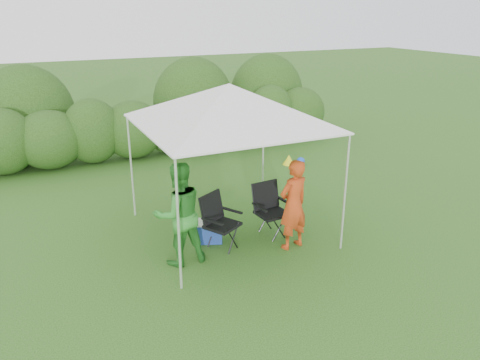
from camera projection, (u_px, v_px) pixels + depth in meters
name	position (u px, v px, depth m)	size (l,w,h in m)	color
ground	(241.00, 241.00, 8.65)	(70.00, 70.00, 0.00)	#366620
hedge	(157.00, 127.00, 13.52)	(11.59, 1.53, 1.80)	#2A4F18
canopy	(229.00, 104.00, 8.23)	(3.10, 3.10, 2.83)	silver
chair_right	(269.00, 206.00, 8.79)	(0.66, 0.61, 1.00)	black
chair_left	(218.00, 218.00, 8.29)	(0.77, 0.75, 0.99)	black
man	(293.00, 205.00, 8.18)	(0.60, 0.39, 1.65)	#BE3D15
woman	(179.00, 214.00, 7.65)	(0.86, 0.67, 1.77)	#2F862B
cooler	(209.00, 231.00, 8.60)	(0.57, 0.49, 0.40)	#213E98
bottle	(213.00, 216.00, 8.48)	(0.06, 0.06, 0.21)	#592D0C
lawn_toy	(292.00, 160.00, 12.86)	(0.55, 0.46, 0.27)	yellow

